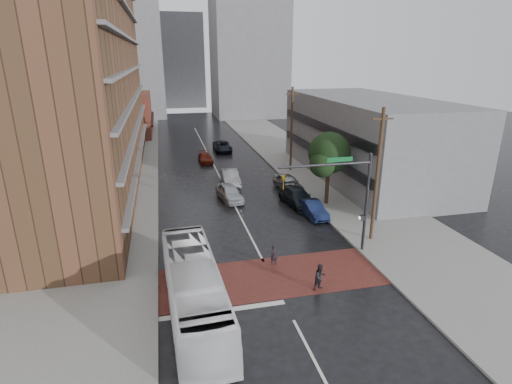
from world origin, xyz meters
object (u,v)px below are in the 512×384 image
pedestrian_a (274,255)px  car_travel_b (230,178)px  car_parked_mid (297,197)px  transit_bus (194,289)px  pedestrian_b (320,277)px  car_travel_c (205,158)px  car_parked_far (288,183)px  car_parked_near (313,209)px  suv_travel (222,146)px  car_travel_a (230,193)px

pedestrian_a → car_travel_b: size_ratio=0.30×
car_travel_b → car_parked_mid: bearing=-54.0°
transit_bus → pedestrian_b: bearing=3.3°
car_travel_c → car_parked_far: car_parked_far is taller
car_parked_near → car_parked_far: car_parked_far is taller
car_parked_far → car_parked_mid: bearing=-104.8°
pedestrian_a → car_parked_near: 9.39m
pedestrian_a → suv_travel: pedestrian_a is taller
transit_bus → car_travel_b: 23.02m
car_parked_far → suv_travel: bearing=93.2°
car_travel_a → car_travel_b: (0.89, 4.80, 0.04)m
pedestrian_b → car_travel_c: 32.19m
car_travel_b → car_parked_near: car_travel_b is taller
pedestrian_b → car_travel_a: 16.94m
car_parked_near → car_parked_far: size_ratio=0.89×
pedestrian_a → suv_travel: (1.69, 34.43, -0.01)m
pedestrian_b → car_travel_b: 21.60m
car_parked_mid → car_travel_b: bearing=116.6°
car_travel_c → car_parked_far: bearing=-63.3°
transit_bus → car_travel_c: bearing=80.3°
car_travel_a → car_parked_near: bearing=-50.3°
car_travel_b → car_parked_far: car_travel_b is taller
car_travel_c → car_parked_near: 22.13m
pedestrian_a → car_parked_mid: (5.21, 10.55, 0.04)m
transit_bus → pedestrian_a: (5.64, 4.25, -0.83)m
pedestrian_a → pedestrian_b: 3.96m
transit_bus → car_travel_b: size_ratio=2.29×
car_travel_a → car_travel_b: size_ratio=0.93×
transit_bus → car_travel_c: 33.05m
car_travel_c → car_parked_mid: (6.67, -17.97, 0.17)m
car_parked_mid → car_parked_far: car_parked_far is taller
suv_travel → car_parked_near: bearing=-81.0°
car_parked_mid → car_parked_far: 4.50m
transit_bus → car_parked_near: size_ratio=2.72×
car_travel_c → suv_travel: 6.70m
car_travel_c → car_parked_mid: car_parked_mid is taller
car_travel_c → car_parked_near: bearing=-72.6°
car_travel_a → car_parked_far: car_parked_far is taller
car_travel_a → car_travel_c: 15.31m
pedestrian_a → car_travel_a: car_travel_a is taller
car_parked_far → car_travel_a: bearing=-173.1°
pedestrian_b → car_parked_far: bearing=59.3°
pedestrian_a → car_parked_far: car_parked_far is taller
pedestrian_a → pedestrian_b: bearing=-72.8°
car_travel_c → car_parked_far: size_ratio=0.89×
transit_bus → car_parked_mid: bearing=51.3°
car_parked_mid → car_travel_a: bearing=148.2°
pedestrian_b → car_parked_mid: pedestrian_b is taller
pedestrian_b → car_parked_far: size_ratio=0.36×
transit_bus → pedestrian_b: 7.58m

